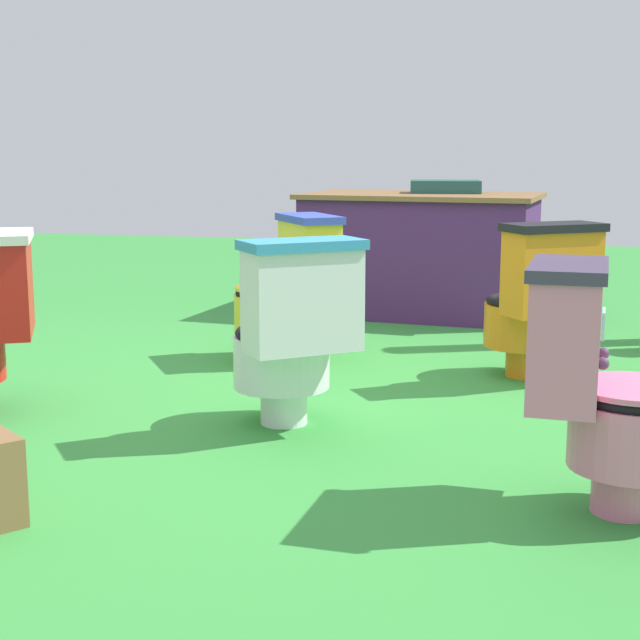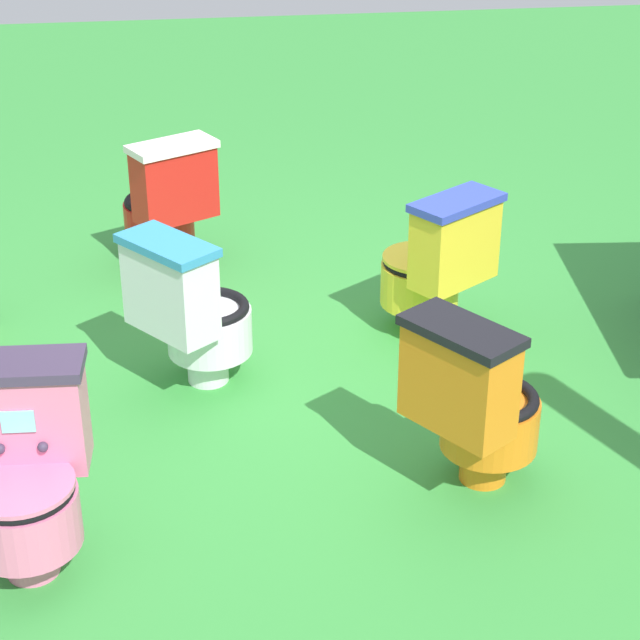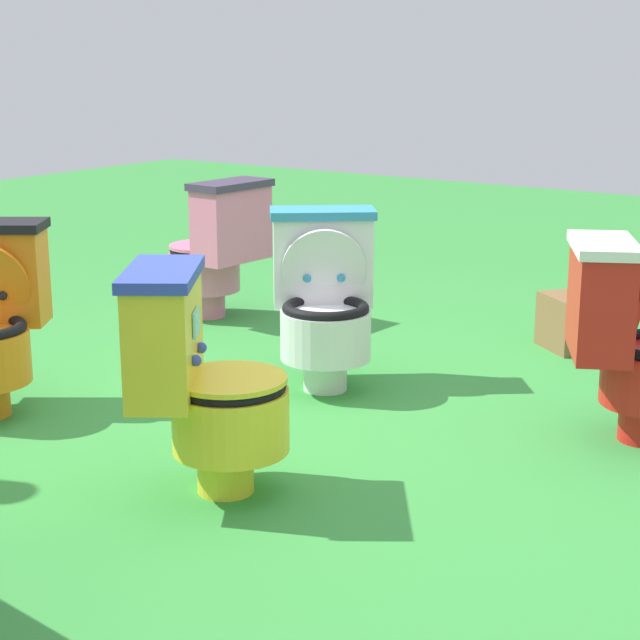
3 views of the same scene
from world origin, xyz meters
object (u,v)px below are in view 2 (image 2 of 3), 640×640
(toilet_white, at_px, (192,310))
(toilet_yellow, at_px, (435,264))
(toilet_pink, at_px, (24,470))
(toilet_orange, at_px, (476,402))
(toilet_red, at_px, (166,202))

(toilet_white, bearing_deg, toilet_yellow, 67.18)
(toilet_pink, relative_size, toilet_orange, 1.00)
(toilet_pink, relative_size, toilet_yellow, 1.00)
(toilet_yellow, bearing_deg, toilet_pink, -175.32)
(toilet_pink, relative_size, toilet_red, 1.00)
(toilet_red, bearing_deg, toilet_yellow, -65.11)
(toilet_pink, xyz_separation_m, toilet_white, (-1.09, 0.59, 0.00))
(toilet_red, relative_size, toilet_yellow, 1.00)
(toilet_pink, xyz_separation_m, toilet_red, (-2.34, 0.51, 0.00))
(toilet_pink, distance_m, toilet_orange, 1.61)
(toilet_pink, bearing_deg, toilet_yellow, -137.39)
(toilet_white, distance_m, toilet_red, 1.25)
(toilet_red, distance_m, toilet_yellow, 1.53)
(toilet_yellow, distance_m, toilet_orange, 1.21)
(toilet_red, relative_size, toilet_orange, 1.00)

